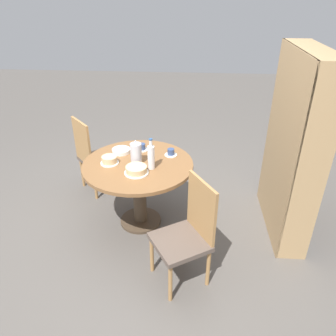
% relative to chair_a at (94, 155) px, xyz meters
% --- Properties ---
extents(ground_plane, '(14.00, 14.00, 0.00)m').
position_rel_chair_a_xyz_m(ground_plane, '(0.61, 0.64, -0.49)').
color(ground_plane, '#56514C').
extents(dining_table, '(1.11, 1.11, 0.73)m').
position_rel_chair_a_xyz_m(dining_table, '(0.61, 0.64, 0.09)').
color(dining_table, '#473828').
rests_on(dining_table, ground_plane).
extents(chair_a, '(0.59, 0.59, 0.95)m').
position_rel_chair_a_xyz_m(chair_a, '(0.00, 0.00, 0.00)').
color(chair_a, '#A87A47').
rests_on(chair_a, ground_plane).
extents(chair_b, '(0.58, 0.58, 0.95)m').
position_rel_chair_a_xyz_m(chair_b, '(1.33, 1.16, 0.00)').
color(chair_b, '#A87A47').
rests_on(chair_b, ground_plane).
extents(bookshelf, '(1.08, 0.28, 1.83)m').
position_rel_chair_a_xyz_m(bookshelf, '(0.53, 2.13, 0.39)').
color(bookshelf, tan).
rests_on(bookshelf, ground_plane).
extents(coffee_pot, '(0.11, 0.11, 0.25)m').
position_rel_chair_a_xyz_m(coffee_pot, '(0.62, 0.63, 0.36)').
color(coffee_pot, silver).
rests_on(coffee_pot, dining_table).
extents(water_bottle, '(0.07, 0.07, 0.31)m').
position_rel_chair_a_xyz_m(water_bottle, '(0.70, 0.79, 0.37)').
color(water_bottle, silver).
rests_on(water_bottle, dining_table).
extents(cake_main, '(0.23, 0.23, 0.07)m').
position_rel_chair_a_xyz_m(cake_main, '(0.81, 0.66, 0.28)').
color(cake_main, white).
rests_on(cake_main, dining_table).
extents(cake_second, '(0.18, 0.18, 0.08)m').
position_rel_chair_a_xyz_m(cake_second, '(0.64, 0.36, 0.28)').
color(cake_second, white).
rests_on(cake_second, dining_table).
extents(cup_a, '(0.13, 0.13, 0.07)m').
position_rel_chair_a_xyz_m(cup_a, '(0.41, 0.96, 0.28)').
color(cup_a, silver).
rests_on(cup_a, dining_table).
extents(cup_b, '(0.13, 0.13, 0.07)m').
position_rel_chair_a_xyz_m(cup_b, '(0.31, 0.64, 0.28)').
color(cup_b, silver).
rests_on(cup_b, dining_table).
extents(plate_stack, '(0.19, 0.19, 0.04)m').
position_rel_chair_a_xyz_m(plate_stack, '(0.39, 0.43, 0.27)').
color(plate_stack, white).
rests_on(plate_stack, dining_table).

